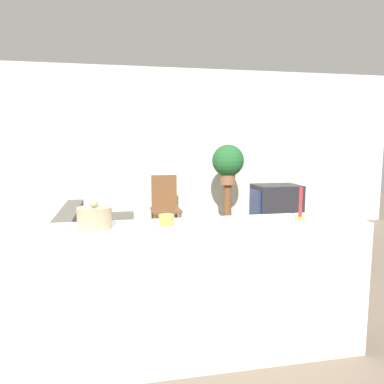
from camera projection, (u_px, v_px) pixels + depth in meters
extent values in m
plane|color=#756656|center=(180.00, 326.00, 3.06)|extent=(14.00, 14.00, 0.00)
cube|color=silver|center=(145.00, 151.00, 6.21)|extent=(9.00, 0.06, 2.70)
cube|color=#605B51|center=(100.00, 254.00, 4.33)|extent=(0.86, 1.66, 0.42)
cube|color=#605B51|center=(69.00, 224.00, 4.22)|extent=(0.20, 1.66, 0.31)
cube|color=#605B51|center=(97.00, 270.00, 3.60)|extent=(0.86, 0.16, 0.54)
cube|color=#605B51|center=(102.00, 233.00, 5.05)|extent=(0.86, 0.16, 0.54)
cube|color=brown|center=(275.00, 235.00, 5.15)|extent=(0.73, 0.59, 0.43)
cube|color=#232328|center=(276.00, 203.00, 5.09)|extent=(0.60, 0.47, 0.49)
cube|color=navy|center=(255.00, 203.00, 5.03)|extent=(0.02, 0.38, 0.38)
cube|color=brown|center=(166.00, 210.00, 5.71)|extent=(0.44, 0.44, 0.04)
cube|color=brown|center=(164.00, 191.00, 5.87)|extent=(0.40, 0.04, 0.50)
cylinder|color=brown|center=(155.00, 229.00, 5.52)|extent=(0.04, 0.04, 0.44)
cylinder|color=brown|center=(180.00, 228.00, 5.60)|extent=(0.04, 0.04, 0.44)
cylinder|color=brown|center=(153.00, 223.00, 5.89)|extent=(0.04, 0.04, 0.44)
cylinder|color=brown|center=(176.00, 222.00, 5.97)|extent=(0.04, 0.04, 0.44)
cylinder|color=brown|center=(227.00, 210.00, 5.95)|extent=(0.13, 0.13, 0.83)
cylinder|color=#8E5B3D|center=(228.00, 179.00, 5.88)|extent=(0.24, 0.24, 0.16)
sphere|color=#23602D|center=(228.00, 161.00, 5.84)|extent=(0.50, 0.50, 0.50)
cube|color=white|center=(191.00, 292.00, 2.55)|extent=(2.42, 0.44, 0.96)
cylinder|color=tan|center=(94.00, 218.00, 2.36)|extent=(0.22, 0.22, 0.14)
sphere|color=tan|center=(94.00, 204.00, 2.34)|extent=(0.05, 0.05, 0.05)
cylinder|color=gold|center=(166.00, 220.00, 2.45)|extent=(0.10, 0.10, 0.07)
cylinder|color=#B7933D|center=(300.00, 218.00, 2.64)|extent=(0.07, 0.07, 0.02)
cylinder|color=#B7282D|center=(301.00, 202.00, 2.63)|extent=(0.02, 0.02, 0.21)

